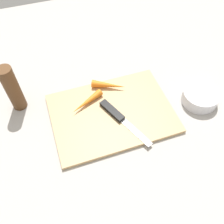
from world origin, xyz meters
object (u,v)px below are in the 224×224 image
object	(u,v)px
small_bowl	(200,97)
pepper_grinder	(13,89)
cutting_board	(112,113)
knife	(116,113)
carrot_long	(87,102)
carrot_short	(109,85)

from	to	relation	value
small_bowl	pepper_grinder	distance (m)	0.56
cutting_board	pepper_grinder	world-z (taller)	pepper_grinder
knife	carrot_long	world-z (taller)	carrot_long
carrot_short	carrot_long	bearing A→B (deg)	-126.21
cutting_board	small_bowl	bearing A→B (deg)	172.19
cutting_board	pepper_grinder	bearing A→B (deg)	-25.53
knife	pepper_grinder	distance (m)	0.31
knife	carrot_long	xyz separation A→B (m)	(0.07, -0.06, 0.01)
cutting_board	knife	size ratio (longest dim) A/B	1.88
carrot_short	cutting_board	bearing A→B (deg)	-75.67
knife	carrot_long	distance (m)	0.10
small_bowl	carrot_short	bearing A→B (deg)	-27.56
carrot_long	pepper_grinder	bearing A→B (deg)	-46.38
carrot_long	small_bowl	size ratio (longest dim) A/B	1.02
carrot_short	small_bowl	xyz separation A→B (m)	(-0.26, 0.13, -0.00)
pepper_grinder	knife	bearing A→B (deg)	153.24
carrot_short	knife	bearing A→B (deg)	-70.22
cutting_board	carrot_short	distance (m)	0.10
cutting_board	carrot_long	size ratio (longest dim) A/B	3.18
pepper_grinder	cutting_board	bearing A→B (deg)	154.47
knife	small_bowl	bearing A→B (deg)	61.22
cutting_board	pepper_grinder	xyz separation A→B (m)	(0.26, -0.12, 0.07)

